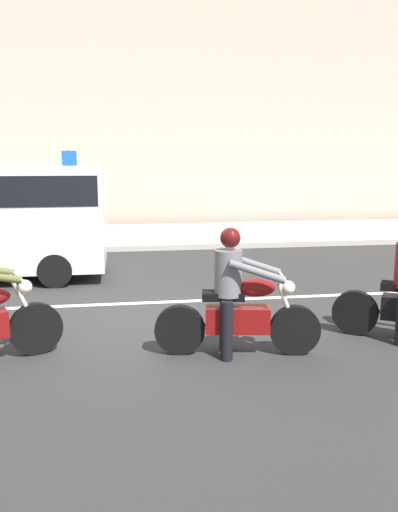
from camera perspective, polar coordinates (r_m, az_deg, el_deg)
ground_plane at (r=8.15m, az=-5.14°, el=-6.75°), size 80.00×80.00×0.00m
sidewalk_slab at (r=15.95m, az=-6.87°, el=2.16°), size 40.00×4.40×0.14m
building_facade at (r=19.50m, az=-7.62°, el=21.29°), size 40.00×1.40×12.05m
lane_marking_stripe at (r=9.09m, az=-0.22°, el=-4.82°), size 18.00×0.14×0.01m
motorcycle_with_rider_gray at (r=6.57m, az=4.05°, el=-5.10°), size 2.05×0.74×1.60m
street_sign_post at (r=16.61m, az=-13.65°, el=7.70°), size 0.44×0.08×2.46m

